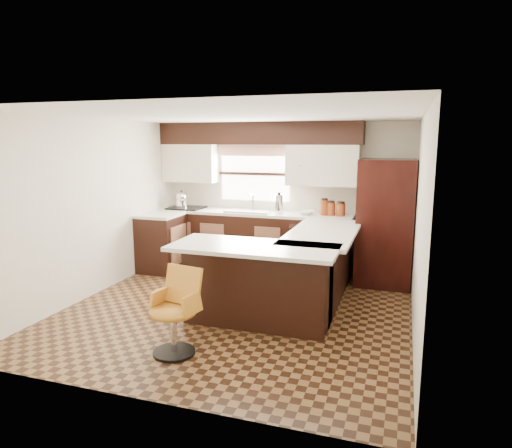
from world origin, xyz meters
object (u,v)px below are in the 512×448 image
(peninsula_long, at_px, (318,267))
(peninsula_return, at_px, (258,285))
(refrigerator, at_px, (385,222))
(bar_chair, at_px, (173,313))

(peninsula_long, height_order, peninsula_return, same)
(refrigerator, relative_size, bar_chair, 2.13)
(peninsula_long, relative_size, peninsula_return, 1.18)
(peninsula_long, distance_m, refrigerator, 1.38)
(peninsula_return, xyz_separation_m, bar_chair, (-0.55, -1.03, -0.02))
(refrigerator, bearing_deg, peninsula_long, -127.19)
(peninsula_long, bearing_deg, peninsula_return, -118.30)
(refrigerator, bearing_deg, peninsula_return, -123.10)
(peninsula_return, xyz_separation_m, refrigerator, (1.31, 2.01, 0.47))
(peninsula_return, bearing_deg, refrigerator, 56.90)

